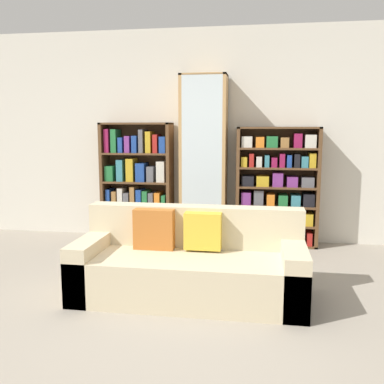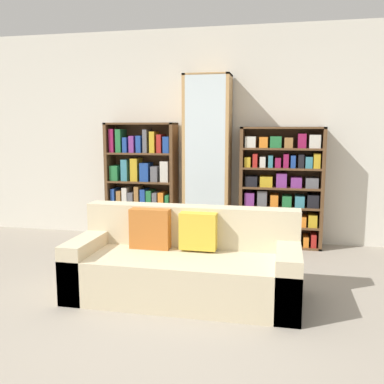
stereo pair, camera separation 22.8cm
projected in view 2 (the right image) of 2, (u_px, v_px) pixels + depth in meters
name	position (u px, v px, depth m)	size (l,w,h in m)	color
ground_plane	(155.00, 327.00, 3.16)	(16.00, 16.00, 0.00)	gray
wall_back	(214.00, 136.00, 5.52)	(6.68, 0.06, 2.70)	silver
couch	(185.00, 265.00, 3.71)	(1.95, 0.80, 0.75)	beige
bookshelf_left	(142.00, 184.00, 5.60)	(0.91, 0.32, 1.52)	brown
display_cabinet	(207.00, 161.00, 5.36)	(0.57, 0.36, 2.10)	tan
bookshelf_right	(281.00, 189.00, 5.23)	(1.00, 0.32, 1.47)	brown
wine_bottle	(229.00, 244.00, 4.87)	(0.09, 0.09, 0.35)	#143819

